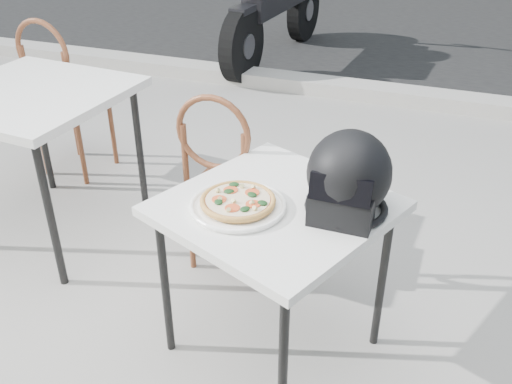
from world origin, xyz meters
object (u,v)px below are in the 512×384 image
(plate, at_px, (238,206))
(helmet, at_px, (348,179))
(cafe_chair_main, at_px, (223,174))
(cafe_table_main, at_px, (276,219))
(cafe_chair_side, at_px, (61,90))
(cafe_table_side, at_px, (32,105))
(pizza, at_px, (238,200))
(motorcycle, at_px, (276,10))

(plate, relative_size, helmet, 1.42)
(cafe_chair_main, bearing_deg, cafe_table_main, 133.16)
(cafe_table_main, xyz_separation_m, plate, (-0.12, -0.07, 0.07))
(plate, height_order, cafe_chair_side, cafe_chair_side)
(cafe_chair_side, bearing_deg, plate, 150.11)
(plate, bearing_deg, cafe_chair_main, 118.92)
(cafe_table_main, xyz_separation_m, cafe_chair_side, (-1.70, 1.00, -0.07))
(cafe_table_side, bearing_deg, cafe_table_main, -16.53)
(pizza, bearing_deg, cafe_table_side, 159.11)
(cafe_table_main, relative_size, plate, 2.20)
(cafe_chair_main, xyz_separation_m, cafe_table_side, (-1.00, -0.03, 0.21))
(plate, bearing_deg, pizza, 48.58)
(cafe_table_side, height_order, cafe_chair_side, cafe_chair_side)
(helmet, relative_size, cafe_chair_main, 0.33)
(cafe_table_main, distance_m, helmet, 0.32)
(helmet, relative_size, cafe_table_side, 0.34)
(pizza, bearing_deg, cafe_chair_main, 118.94)
(cafe_table_main, bearing_deg, plate, -147.68)
(cafe_chair_main, bearing_deg, plate, 119.74)
(helmet, height_order, cafe_chair_side, cafe_chair_side)
(cafe_table_main, relative_size, cafe_chair_side, 0.94)
(cafe_table_main, height_order, pizza, pizza)
(cafe_table_main, bearing_deg, motorcycle, 108.33)
(plate, xyz_separation_m, cafe_table_side, (-1.28, 0.49, 0.03))
(cafe_chair_side, xyz_separation_m, motorcycle, (0.44, 2.81, -0.08))
(pizza, relative_size, motorcycle, 0.16)
(helmet, height_order, motorcycle, motorcycle)
(cafe_table_side, bearing_deg, motorcycle, 87.64)
(plate, xyz_separation_m, cafe_chair_main, (-0.29, 0.52, -0.19))
(plate, bearing_deg, helmet, 16.56)
(pizza, xyz_separation_m, cafe_chair_main, (-0.29, 0.52, -0.21))
(cafe_table_main, height_order, cafe_table_side, cafe_table_side)
(plate, xyz_separation_m, motorcycle, (-1.14, 3.88, -0.22))
(plate, distance_m, cafe_chair_side, 1.92)
(pizza, distance_m, cafe_table_side, 1.37)
(cafe_table_main, bearing_deg, cafe_chair_side, 149.51)
(cafe_chair_side, bearing_deg, cafe_table_side, 121.34)
(plate, bearing_deg, cafe_table_side, 159.10)
(cafe_table_main, height_order, helmet, helmet)
(motorcycle, bearing_deg, cafe_chair_side, -94.11)
(cafe_table_main, xyz_separation_m, pizza, (-0.12, -0.07, 0.10))
(cafe_chair_side, height_order, motorcycle, motorcycle)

